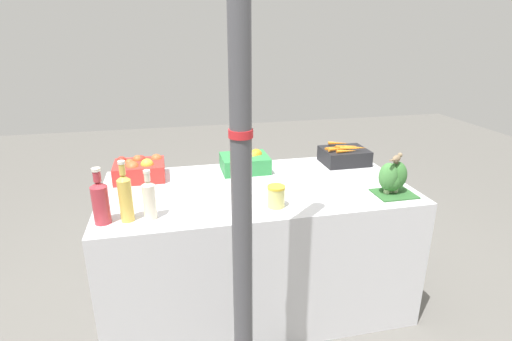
{
  "coord_description": "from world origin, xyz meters",
  "views": [
    {
      "loc": [
        -0.48,
        -2.14,
        1.69
      ],
      "look_at": [
        0.0,
        0.0,
        0.9
      ],
      "focal_mm": 28.0,
      "sensor_mm": 36.0,
      "label": 1
    }
  ],
  "objects_px": {
    "support_pole": "(241,165)",
    "juice_bottle_golden": "(125,196)",
    "juice_bottle_ruby": "(100,201)",
    "orange_crate": "(245,161)",
    "apple_crate": "(139,169)",
    "juice_bottle_cloudy": "(149,199)",
    "sparrow_bird": "(397,158)",
    "pickle_jar": "(276,196)",
    "carrot_crate": "(344,155)",
    "broccoli_pile": "(392,178)"
  },
  "relations": [
    {
      "from": "carrot_crate",
      "to": "pickle_jar",
      "type": "xyz_separation_m",
      "value": [
        -0.65,
        -0.58,
        0.0
      ]
    },
    {
      "from": "orange_crate",
      "to": "pickle_jar",
      "type": "xyz_separation_m",
      "value": [
        0.05,
        -0.59,
        -0.01
      ]
    },
    {
      "from": "orange_crate",
      "to": "broccoli_pile",
      "type": "xyz_separation_m",
      "value": [
        0.73,
        -0.56,
        0.03
      ]
    },
    {
      "from": "orange_crate",
      "to": "sparrow_bird",
      "type": "distance_m",
      "value": 0.95
    },
    {
      "from": "support_pole",
      "to": "pickle_jar",
      "type": "xyz_separation_m",
      "value": [
        0.27,
        0.48,
        -0.35
      ]
    },
    {
      "from": "juice_bottle_ruby",
      "to": "orange_crate",
      "type": "bearing_deg",
      "value": 35.67
    },
    {
      "from": "support_pole",
      "to": "sparrow_bird",
      "type": "height_order",
      "value": "support_pole"
    },
    {
      "from": "broccoli_pile",
      "to": "sparrow_bird",
      "type": "distance_m",
      "value": 0.12
    },
    {
      "from": "carrot_crate",
      "to": "juice_bottle_golden",
      "type": "bearing_deg",
      "value": -157.54
    },
    {
      "from": "broccoli_pile",
      "to": "pickle_jar",
      "type": "distance_m",
      "value": 0.68
    },
    {
      "from": "carrot_crate",
      "to": "broccoli_pile",
      "type": "bearing_deg",
      "value": -86.53
    },
    {
      "from": "orange_crate",
      "to": "carrot_crate",
      "type": "xyz_separation_m",
      "value": [
        0.7,
        -0.01,
        -0.01
      ]
    },
    {
      "from": "apple_crate",
      "to": "carrot_crate",
      "type": "distance_m",
      "value": 1.37
    },
    {
      "from": "broccoli_pile",
      "to": "pickle_jar",
      "type": "height_order",
      "value": "broccoli_pile"
    },
    {
      "from": "juice_bottle_ruby",
      "to": "juice_bottle_cloudy",
      "type": "distance_m",
      "value": 0.22
    },
    {
      "from": "orange_crate",
      "to": "juice_bottle_ruby",
      "type": "distance_m",
      "value": 1.0
    },
    {
      "from": "pickle_jar",
      "to": "juice_bottle_golden",
      "type": "bearing_deg",
      "value": 179.64
    },
    {
      "from": "carrot_crate",
      "to": "juice_bottle_cloudy",
      "type": "height_order",
      "value": "juice_bottle_cloudy"
    },
    {
      "from": "pickle_jar",
      "to": "sparrow_bird",
      "type": "relative_size",
      "value": 0.98
    },
    {
      "from": "broccoli_pile",
      "to": "sparrow_bird",
      "type": "height_order",
      "value": "sparrow_bird"
    },
    {
      "from": "support_pole",
      "to": "carrot_crate",
      "type": "distance_m",
      "value": 1.44
    },
    {
      "from": "sparrow_bird",
      "to": "orange_crate",
      "type": "bearing_deg",
      "value": 107.65
    },
    {
      "from": "juice_bottle_ruby",
      "to": "carrot_crate",
      "type": "bearing_deg",
      "value": 20.9
    },
    {
      "from": "juice_bottle_golden",
      "to": "sparrow_bird",
      "type": "xyz_separation_m",
      "value": [
        1.43,
        0.01,
        0.09
      ]
    },
    {
      "from": "apple_crate",
      "to": "juice_bottle_ruby",
      "type": "relative_size",
      "value": 1.08
    },
    {
      "from": "support_pole",
      "to": "pickle_jar",
      "type": "height_order",
      "value": "support_pole"
    },
    {
      "from": "juice_bottle_cloudy",
      "to": "sparrow_bird",
      "type": "bearing_deg",
      "value": 0.32
    },
    {
      "from": "pickle_jar",
      "to": "carrot_crate",
      "type": "bearing_deg",
      "value": 41.95
    },
    {
      "from": "sparrow_bird",
      "to": "support_pole",
      "type": "bearing_deg",
      "value": 172.83
    },
    {
      "from": "support_pole",
      "to": "juice_bottle_cloudy",
      "type": "height_order",
      "value": "support_pole"
    },
    {
      "from": "support_pole",
      "to": "carrot_crate",
      "type": "bearing_deg",
      "value": 49.07
    },
    {
      "from": "broccoli_pile",
      "to": "juice_bottle_golden",
      "type": "relative_size",
      "value": 0.72
    },
    {
      "from": "support_pole",
      "to": "juice_bottle_golden",
      "type": "bearing_deg",
      "value": 134.75
    },
    {
      "from": "carrot_crate",
      "to": "juice_bottle_golden",
      "type": "relative_size",
      "value": 0.99
    },
    {
      "from": "pickle_jar",
      "to": "orange_crate",
      "type": "bearing_deg",
      "value": 94.88
    },
    {
      "from": "juice_bottle_cloudy",
      "to": "pickle_jar",
      "type": "height_order",
      "value": "juice_bottle_cloudy"
    },
    {
      "from": "orange_crate",
      "to": "carrot_crate",
      "type": "bearing_deg",
      "value": -0.58
    },
    {
      "from": "carrot_crate",
      "to": "juice_bottle_ruby",
      "type": "bearing_deg",
      "value": -159.1
    },
    {
      "from": "juice_bottle_ruby",
      "to": "pickle_jar",
      "type": "xyz_separation_m",
      "value": [
        0.86,
        -0.0,
        -0.06
      ]
    },
    {
      "from": "juice_bottle_ruby",
      "to": "juice_bottle_golden",
      "type": "distance_m",
      "value": 0.12
    },
    {
      "from": "juice_bottle_golden",
      "to": "sparrow_bird",
      "type": "bearing_deg",
      "value": 0.29
    },
    {
      "from": "broccoli_pile",
      "to": "juice_bottle_cloudy",
      "type": "xyz_separation_m",
      "value": [
        -1.32,
        -0.02,
        0.01
      ]
    },
    {
      "from": "orange_crate",
      "to": "pickle_jar",
      "type": "bearing_deg",
      "value": -85.12
    },
    {
      "from": "orange_crate",
      "to": "juice_bottle_ruby",
      "type": "bearing_deg",
      "value": -144.33
    },
    {
      "from": "apple_crate",
      "to": "juice_bottle_ruby",
      "type": "bearing_deg",
      "value": -103.93
    },
    {
      "from": "juice_bottle_ruby",
      "to": "pickle_jar",
      "type": "distance_m",
      "value": 0.86
    },
    {
      "from": "broccoli_pile",
      "to": "juice_bottle_ruby",
      "type": "bearing_deg",
      "value": -179.22
    },
    {
      "from": "apple_crate",
      "to": "orange_crate",
      "type": "relative_size",
      "value": 1.0
    },
    {
      "from": "juice_bottle_ruby",
      "to": "juice_bottle_cloudy",
      "type": "height_order",
      "value": "juice_bottle_ruby"
    },
    {
      "from": "apple_crate",
      "to": "juice_bottle_cloudy",
      "type": "bearing_deg",
      "value": -82.24
    }
  ]
}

